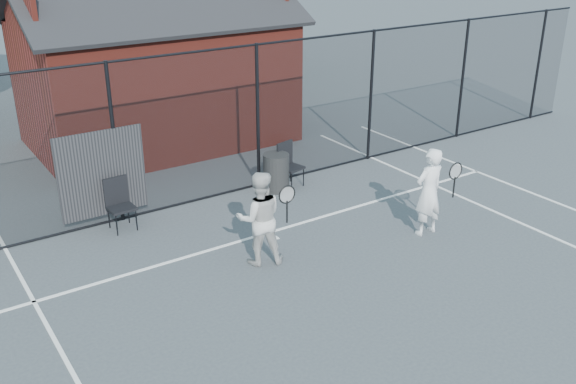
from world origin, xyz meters
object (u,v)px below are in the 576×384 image
clubhouse (156,78)px  player_front (429,192)px  player_back (260,218)px  chair_right (291,166)px  chair_left (121,206)px  waste_bin (276,172)px

clubhouse → player_front: 7.82m
player_back → chair_right: size_ratio=1.72×
player_back → chair_right: bearing=47.3°
player_back → chair_left: bearing=121.1°
clubhouse → chair_right: (1.05, -4.40, -1.14)m
chair_right → waste_bin: (-0.37, 0.00, -0.07)m
chair_right → chair_left: bearing=166.4°
player_back → waste_bin: bearing=52.4°
player_front → player_back: bearing=166.2°
player_front → chair_left: size_ratio=1.71×
clubhouse → chair_left: size_ratio=6.92×
player_back → clubhouse: bearing=80.2°
chair_left → chair_right: chair_left is taller
clubhouse → chair_left: 5.25m
player_front → chair_right: size_ratio=1.74×
player_front → chair_right: bearing=104.1°
clubhouse → player_front: clubhouse is taller
chair_left → waste_bin: size_ratio=1.19×
player_back → chair_left: 2.84m
player_front → chair_right: (-0.79, 3.16, -0.35)m
chair_right → player_back: bearing=-146.4°
clubhouse → player_front: bearing=-76.3°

